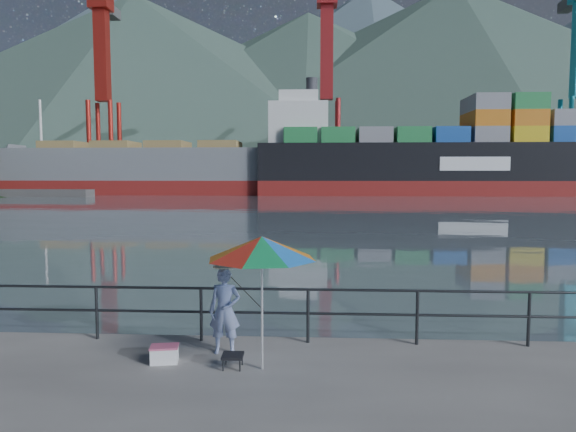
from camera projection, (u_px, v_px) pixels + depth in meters
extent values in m
cube|color=#52616A|center=(304.00, 185.00, 137.36)|extent=(500.00, 280.00, 0.00)
cube|color=#514F4C|center=(351.00, 189.00, 100.02)|extent=(200.00, 40.00, 0.40)
cylinder|color=#2D3033|center=(148.00, 288.00, 9.61)|extent=(22.00, 0.05, 0.05)
cylinder|color=#2D3033|center=(149.00, 311.00, 9.65)|extent=(22.00, 0.05, 0.05)
cube|color=#2D3033|center=(149.00, 314.00, 9.65)|extent=(22.00, 0.06, 1.00)
cone|color=#385147|center=(135.00, 88.00, 207.61)|extent=(312.00, 312.00, 75.00)
cone|color=#385147|center=(308.00, 97.00, 209.16)|extent=(282.88, 282.88, 68.00)
cone|color=#385147|center=(454.00, 83.00, 210.45)|extent=(332.80, 332.80, 80.00)
cube|color=gray|center=(351.00, 183.00, 98.91)|extent=(6.00, 2.40, 2.60)
cube|color=#267F3F|center=(385.00, 169.00, 98.35)|extent=(6.00, 2.40, 7.80)
cube|color=#194CA5|center=(419.00, 169.00, 98.00)|extent=(6.00, 2.40, 7.80)
cube|color=#267F3F|center=(454.00, 176.00, 97.77)|extent=(6.00, 2.40, 5.20)
cube|color=#194CA5|center=(488.00, 176.00, 97.42)|extent=(6.00, 2.40, 5.20)
cube|color=red|center=(523.00, 183.00, 97.19)|extent=(6.00, 2.40, 2.60)
cube|color=#194CA5|center=(559.00, 176.00, 96.73)|extent=(6.00, 2.40, 5.20)
cube|color=#267F3F|center=(350.00, 176.00, 101.79)|extent=(6.00, 2.40, 5.20)
cube|color=yellow|center=(383.00, 182.00, 101.55)|extent=(6.00, 2.40, 2.60)
cube|color=yellow|center=(416.00, 169.00, 100.99)|extent=(6.00, 2.40, 7.80)
cube|color=yellow|center=(450.00, 176.00, 100.75)|extent=(6.00, 2.40, 5.20)
cube|color=yellow|center=(483.00, 169.00, 100.30)|extent=(6.00, 2.40, 7.80)
cube|color=red|center=(517.00, 176.00, 100.06)|extent=(6.00, 2.40, 5.20)
cube|color=#194CA5|center=(551.00, 183.00, 99.83)|extent=(6.00, 2.40, 2.60)
cube|color=yellow|center=(349.00, 176.00, 104.77)|extent=(6.00, 2.40, 5.20)
cube|color=yellow|center=(381.00, 169.00, 104.32)|extent=(6.00, 2.40, 7.80)
imported|color=#2B4992|center=(225.00, 311.00, 8.92)|extent=(0.55, 0.36, 1.51)
cylinder|color=white|center=(262.00, 309.00, 8.16)|extent=(0.04, 0.04, 1.97)
cone|color=red|center=(262.00, 248.00, 8.08)|extent=(2.11, 2.11, 0.36)
cube|color=black|center=(233.00, 356.00, 8.27)|extent=(0.35, 0.35, 0.04)
cube|color=#2D3033|center=(233.00, 362.00, 8.28)|extent=(0.29, 0.29, 0.18)
cube|color=white|center=(164.00, 355.00, 8.51)|extent=(0.48, 0.37, 0.25)
cylinder|color=black|center=(244.00, 335.00, 9.97)|extent=(0.64, 1.77, 1.32)
cube|color=maroon|center=(187.00, 188.00, 82.79)|extent=(56.74, 9.82, 2.50)
cube|color=slate|center=(186.00, 165.00, 82.48)|extent=(56.74, 9.82, 5.00)
cube|color=silver|center=(299.00, 126.00, 81.02)|extent=(9.00, 8.25, 7.00)
cube|color=maroon|center=(464.00, 189.00, 79.59)|extent=(63.15, 10.53, 2.50)
cube|color=black|center=(464.00, 162.00, 79.25)|extent=(63.15, 10.53, 5.60)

